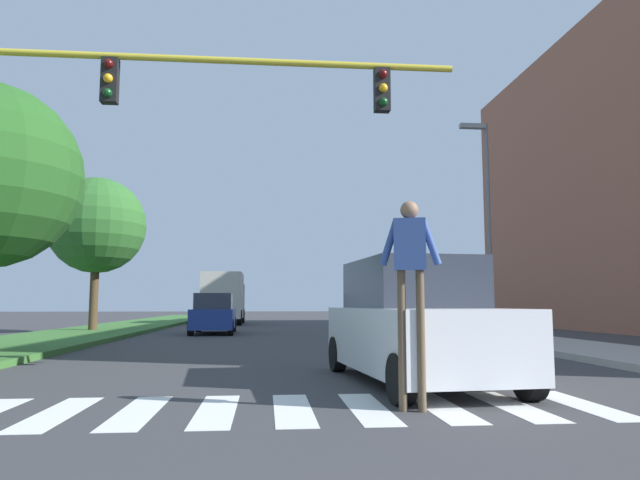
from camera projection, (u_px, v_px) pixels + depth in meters
name	position (u px, v px, depth m)	size (l,w,h in m)	color
ground_plane	(272.00, 329.00, 29.32)	(140.00, 140.00, 0.00)	#38383A
crosswalk	(293.00, 409.00, 6.90)	(7.65, 2.20, 0.01)	silver
median_strip	(109.00, 330.00, 26.66)	(4.23, 64.00, 0.15)	#386B2D
tree_far	(97.00, 226.00, 25.32)	(4.18, 4.18, 6.60)	#4C3823
sidewalk_right	(437.00, 328.00, 28.08)	(3.00, 64.00, 0.15)	#9E9991
traffic_light_gantry	(106.00, 122.00, 9.97)	(8.81, 0.30, 6.00)	gold
street_lamp_right	(486.00, 208.00, 20.38)	(1.02, 0.24, 7.50)	slate
pedestrian_performer	(410.00, 269.00, 6.95)	(0.74, 0.33, 2.49)	brown
suv_crossing	(414.00, 324.00, 9.31)	(2.35, 4.75, 1.97)	silver
sedan_midblock	(214.00, 315.00, 24.60)	(1.86, 4.28, 1.69)	navy
truck_box_delivery	(224.00, 298.00, 35.81)	(2.40, 6.20, 3.10)	#474C51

